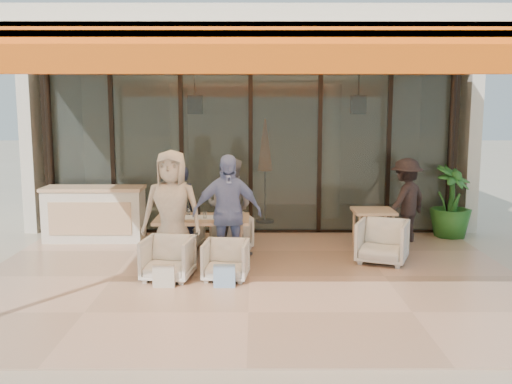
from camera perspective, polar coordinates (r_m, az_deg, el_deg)
ground at (r=8.52m, az=-0.66°, el=-8.57°), size 70.00×70.00×0.00m
terrace_floor at (r=8.52m, az=-0.66°, el=-8.54°), size 8.00×6.00×0.01m
terrace_structure at (r=7.92m, az=-0.72°, el=13.92°), size 8.00×6.00×3.40m
glass_storefront at (r=11.18m, az=-0.54°, el=3.87°), size 8.08×0.10×3.20m
interior_block at (r=13.46m, az=-0.44°, el=7.34°), size 9.05×3.62×3.52m
host_counter at (r=11.04m, az=-15.86°, el=-2.11°), size 1.85×0.65×1.04m
dining_table at (r=9.21m, az=-5.41°, el=-2.90°), size 1.50×0.90×0.93m
chair_far_left at (r=10.25m, az=-7.21°, el=-3.90°), size 0.72×0.69×0.62m
chair_far_right at (r=10.18m, az=-2.51°, el=-3.78°), size 0.81×0.78×0.68m
chair_near_left at (r=8.41m, az=-8.80°, el=-6.40°), size 0.77×0.73×0.70m
chair_near_right at (r=8.34m, az=-3.04°, el=-6.66°), size 0.69×0.65×0.65m
diner_navy at (r=9.68m, az=-7.63°, el=-1.87°), size 0.65×0.54×1.55m
diner_grey at (r=9.59m, az=-2.65°, el=-1.51°), size 0.98×0.87×1.67m
diner_cream at (r=8.77m, az=-8.40°, el=-1.90°), size 0.96×0.67×1.87m
diner_periwinkle at (r=8.70m, az=-2.91°, el=-2.12°), size 1.11×0.60×1.80m
tote_bag_cream at (r=8.08m, az=-9.20°, el=-8.38°), size 0.30×0.10×0.34m
tote_bag_blue at (r=8.00m, az=-3.18°, el=-8.47°), size 0.30×0.10×0.34m
side_table at (r=10.07m, az=11.64°, el=-2.34°), size 0.70×0.70×0.74m
side_chair at (r=9.41m, az=12.53°, el=-4.67°), size 0.97×0.94×0.78m
standing_woman at (r=10.83m, az=14.76°, el=-0.87°), size 1.16×1.11×1.58m
potted_palm at (r=11.53m, az=18.93°, el=-0.95°), size 1.11×1.11×1.40m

